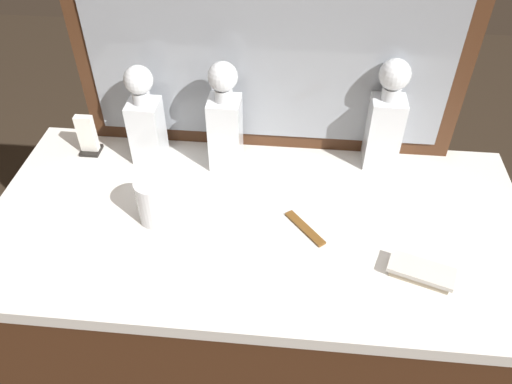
{
  "coord_description": "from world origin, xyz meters",
  "views": [
    {
      "loc": [
        0.08,
        -0.81,
        1.67
      ],
      "look_at": [
        0.0,
        0.0,
        0.94
      ],
      "focal_mm": 35.31,
      "sensor_mm": 36.0,
      "label": 1
    }
  ],
  "objects_px": {
    "crystal_decanter_front": "(225,126)",
    "crystal_decanter_far_right": "(146,123)",
    "crystal_tumbler_left": "(156,202)",
    "napkin_holder": "(88,137)",
    "crystal_decanter_left": "(385,124)",
    "tortoiseshell_comb": "(305,228)",
    "silver_brush_rear": "(421,272)"
  },
  "relations": [
    {
      "from": "tortoiseshell_comb",
      "to": "crystal_decanter_left",
      "type": "bearing_deg",
      "value": 55.44
    },
    {
      "from": "crystal_decanter_left",
      "to": "napkin_holder",
      "type": "xyz_separation_m",
      "value": [
        -0.75,
        -0.03,
        -0.07
      ]
    },
    {
      "from": "crystal_decanter_front",
      "to": "crystal_decanter_far_right",
      "type": "bearing_deg",
      "value": 177.79
    },
    {
      "from": "crystal_decanter_far_right",
      "to": "crystal_tumbler_left",
      "type": "xyz_separation_m",
      "value": [
        0.07,
        -0.22,
        -0.05
      ]
    },
    {
      "from": "crystal_decanter_left",
      "to": "crystal_tumbler_left",
      "type": "distance_m",
      "value": 0.58
    },
    {
      "from": "crystal_decanter_left",
      "to": "napkin_holder",
      "type": "height_order",
      "value": "crystal_decanter_left"
    },
    {
      "from": "tortoiseshell_comb",
      "to": "napkin_holder",
      "type": "bearing_deg",
      "value": 158.03
    },
    {
      "from": "crystal_decanter_left",
      "to": "tortoiseshell_comb",
      "type": "xyz_separation_m",
      "value": [
        -0.18,
        -0.26,
        -0.11
      ]
    },
    {
      "from": "crystal_tumbler_left",
      "to": "silver_brush_rear",
      "type": "relative_size",
      "value": 0.76
    },
    {
      "from": "silver_brush_rear",
      "to": "crystal_decanter_left",
      "type": "bearing_deg",
      "value": 98.51
    },
    {
      "from": "crystal_decanter_left",
      "to": "silver_brush_rear",
      "type": "bearing_deg",
      "value": -81.49
    },
    {
      "from": "crystal_tumbler_left",
      "to": "crystal_decanter_front",
      "type": "bearing_deg",
      "value": 59.17
    },
    {
      "from": "crystal_tumbler_left",
      "to": "napkin_holder",
      "type": "relative_size",
      "value": 0.99
    },
    {
      "from": "crystal_tumbler_left",
      "to": "tortoiseshell_comb",
      "type": "height_order",
      "value": "crystal_tumbler_left"
    },
    {
      "from": "crystal_decanter_far_right",
      "to": "napkin_holder",
      "type": "xyz_separation_m",
      "value": [
        -0.16,
        0.0,
        -0.06
      ]
    },
    {
      "from": "crystal_decanter_front",
      "to": "tortoiseshell_comb",
      "type": "bearing_deg",
      "value": -46.5
    },
    {
      "from": "crystal_decanter_left",
      "to": "silver_brush_rear",
      "type": "height_order",
      "value": "crystal_decanter_left"
    },
    {
      "from": "crystal_decanter_front",
      "to": "crystal_decanter_left",
      "type": "distance_m",
      "value": 0.39
    },
    {
      "from": "crystal_decanter_front",
      "to": "crystal_decanter_left",
      "type": "bearing_deg",
      "value": 6.58
    },
    {
      "from": "crystal_decanter_far_right",
      "to": "tortoiseshell_comb",
      "type": "distance_m",
      "value": 0.48
    },
    {
      "from": "crystal_decanter_front",
      "to": "silver_brush_rear",
      "type": "distance_m",
      "value": 0.56
    },
    {
      "from": "crystal_decanter_front",
      "to": "silver_brush_rear",
      "type": "xyz_separation_m",
      "value": [
        0.44,
        -0.33,
        -0.1
      ]
    },
    {
      "from": "crystal_decanter_left",
      "to": "crystal_decanter_far_right",
      "type": "relative_size",
      "value": 1.1
    },
    {
      "from": "crystal_decanter_front",
      "to": "tortoiseshell_comb",
      "type": "distance_m",
      "value": 0.32
    },
    {
      "from": "crystal_decanter_front",
      "to": "crystal_decanter_left",
      "type": "relative_size",
      "value": 0.99
    },
    {
      "from": "crystal_decanter_far_right",
      "to": "tortoiseshell_comb",
      "type": "relative_size",
      "value": 2.45
    },
    {
      "from": "crystal_decanter_front",
      "to": "tortoiseshell_comb",
      "type": "relative_size",
      "value": 2.67
    },
    {
      "from": "crystal_decanter_left",
      "to": "crystal_tumbler_left",
      "type": "bearing_deg",
      "value": -153.33
    },
    {
      "from": "crystal_tumbler_left",
      "to": "napkin_holder",
      "type": "bearing_deg",
      "value": 136.24
    },
    {
      "from": "napkin_holder",
      "to": "silver_brush_rear",
      "type": "bearing_deg",
      "value": -22.84
    },
    {
      "from": "crystal_decanter_left",
      "to": "crystal_decanter_far_right",
      "type": "bearing_deg",
      "value": -176.4
    },
    {
      "from": "tortoiseshell_comb",
      "to": "crystal_decanter_far_right",
      "type": "bearing_deg",
      "value": 151.02
    }
  ]
}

